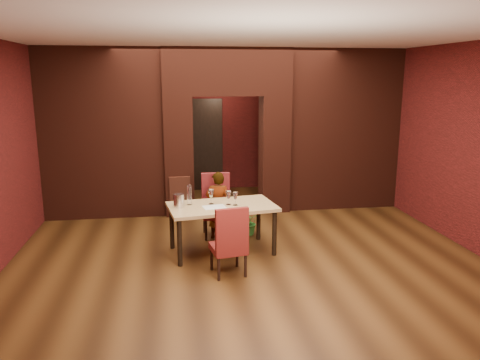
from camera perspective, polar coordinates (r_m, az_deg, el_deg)
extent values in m
plane|color=#4A2C12|center=(7.62, 0.28, -7.99)|extent=(8.00, 8.00, 0.00)
cube|color=silver|center=(7.15, 0.31, 16.78)|extent=(7.00, 8.00, 0.04)
cube|color=maroon|center=(11.15, -2.80, 7.04)|extent=(7.00, 0.04, 3.20)
cube|color=maroon|center=(3.41, 10.46, -6.11)|extent=(7.00, 0.04, 3.20)
cube|color=maroon|center=(7.54, -27.08, 2.98)|extent=(0.04, 8.00, 3.20)
cube|color=maroon|center=(8.47, 24.48, 4.15)|extent=(0.04, 8.00, 3.20)
cube|color=maroon|center=(9.18, -7.47, 2.90)|extent=(0.55, 0.55, 2.30)
cube|color=maroon|center=(9.40, 4.21, 3.20)|extent=(0.55, 0.55, 2.30)
cube|color=maroon|center=(9.11, -1.63, 13.04)|extent=(2.45, 0.55, 0.90)
cube|color=maroon|center=(9.21, -16.41, 5.36)|extent=(2.28, 0.35, 3.20)
cube|color=maroon|center=(9.74, 12.44, 5.95)|extent=(2.28, 0.35, 3.20)
cube|color=#AC4D31|center=(9.01, -7.33, -1.17)|extent=(0.40, 0.03, 0.50)
cube|color=black|center=(11.13, -4.79, 4.14)|extent=(0.90, 0.08, 2.10)
cube|color=black|center=(11.09, -4.78, 4.11)|extent=(1.02, 0.04, 2.22)
cube|color=tan|center=(7.25, -2.20, -5.94)|extent=(1.72, 1.13, 0.75)
cube|color=maroon|center=(7.91, -2.84, -3.18)|extent=(0.49, 0.49, 1.06)
cube|color=maroon|center=(6.43, -1.46, -7.27)|extent=(0.52, 0.52, 0.99)
imported|color=white|center=(7.80, -2.70, -3.09)|extent=(0.45, 0.32, 1.14)
cube|color=silver|center=(7.03, -3.15, -3.31)|extent=(0.37, 0.30, 0.00)
cylinder|color=silver|center=(7.06, -7.47, -2.51)|extent=(0.16, 0.16, 0.20)
cylinder|color=white|center=(7.17, -6.19, -1.76)|extent=(0.07, 0.07, 0.32)
imported|color=#2B7028|center=(8.07, 1.11, -5.12)|extent=(0.47, 0.43, 0.45)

